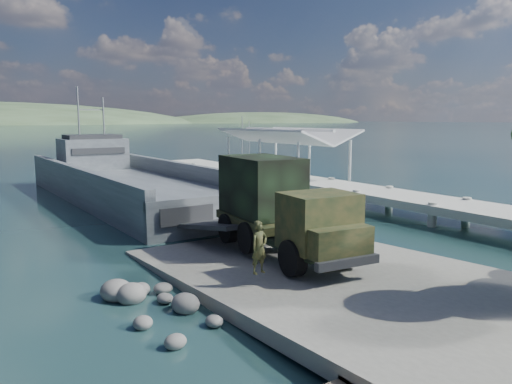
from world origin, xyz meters
name	(u,v)px	position (x,y,z in m)	size (l,w,h in m)	color
ground	(327,282)	(0.00, 0.00, 0.00)	(1400.00, 1400.00, 0.00)	#1C3E43
boat_ramp	(346,283)	(0.00, -1.00, 0.25)	(10.00, 18.00, 0.50)	slate
shoreline_rocks	(168,313)	(-6.20, 0.50, 0.00)	(3.20, 5.60, 0.90)	slate
pier	(294,173)	(13.00, 18.77, 1.60)	(6.40, 44.00, 6.10)	beige
landing_craft	(130,190)	(0.35, 22.44, 0.78)	(8.42, 32.27, 9.56)	#464D53
military_truck	(279,207)	(-0.15, 2.89, 2.45)	(3.48, 8.68, 3.92)	black
soldier	(259,259)	(-3.10, -0.05, 1.40)	(0.66, 0.43, 1.80)	black
sailboat_near	(250,170)	(18.00, 33.30, 0.32)	(1.67, 4.96, 5.96)	silver
sailboat_far	(243,172)	(16.37, 32.13, 0.35)	(1.73, 5.38, 6.49)	silver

